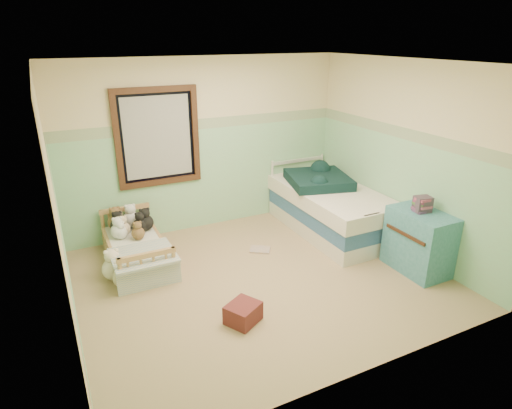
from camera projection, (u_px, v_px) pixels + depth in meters
name	position (u px, v px, depth m)	size (l,w,h in m)	color
floor	(261.00, 279.00, 5.27)	(4.20, 3.60, 0.02)	#987555
ceiling	(262.00, 62.00, 4.34)	(4.20, 3.60, 0.02)	white
wall_back	(206.00, 146.00, 6.30)	(4.20, 0.04, 2.50)	beige
wall_front	(367.00, 248.00, 3.30)	(4.20, 0.04, 2.50)	beige
wall_left	(56.00, 213.00, 3.94)	(0.04, 3.60, 2.50)	beige
wall_right	(404.00, 158.00, 5.66)	(0.04, 3.60, 2.50)	beige
wainscot_mint	(207.00, 178.00, 6.47)	(4.20, 0.01, 1.50)	#8ED09B
border_strip	(205.00, 124.00, 6.17)	(4.20, 0.01, 0.15)	#4C724B
window_frame	(158.00, 137.00, 5.91)	(1.16, 0.06, 1.36)	black
window_blinds	(158.00, 137.00, 5.92)	(0.92, 0.01, 1.12)	beige
toddler_bed_frame	(138.00, 256.00, 5.59)	(0.68, 1.36, 0.17)	olive
toddler_mattress	(136.00, 246.00, 5.53)	(0.62, 1.30, 0.12)	white
patchwork_quilt	(143.00, 255.00, 5.16)	(0.74, 0.68, 0.03)	#7898B6
plush_bed_brown	(116.00, 222.00, 5.83)	(0.22, 0.22, 0.22)	brown
plush_bed_white	(131.00, 219.00, 5.91)	(0.23, 0.23, 0.23)	silver
plush_bed_tan	(123.00, 229.00, 5.67)	(0.19, 0.19, 0.19)	beige
plush_bed_dark	(141.00, 225.00, 5.76)	(0.19, 0.19, 0.19)	black
plush_floor_cream	(113.00, 269.00, 5.20)	(0.27, 0.27, 0.27)	#F9E4C6
plush_floor_tan	(123.00, 278.00, 5.05)	(0.23, 0.23, 0.23)	beige
twin_bed_frame	(330.00, 224.00, 6.49)	(1.01, 2.01, 0.22)	silver
twin_boxspring	(331.00, 210.00, 6.41)	(1.01, 2.01, 0.22)	navy
twin_mattress	(332.00, 196.00, 6.33)	(1.05, 2.05, 0.22)	silver
teal_blanket	(318.00, 180.00, 6.49)	(0.85, 0.90, 0.14)	black
dresser	(419.00, 242.00, 5.32)	(0.48, 0.78, 0.78)	#2A6F78
book_stack	(423.00, 204.00, 5.17)	(0.19, 0.15, 0.19)	brown
red_pillow	(243.00, 313.00, 4.43)	(0.33, 0.29, 0.20)	maroon
floor_book	(260.00, 250.00, 5.93)	(0.27, 0.21, 0.02)	#FDAD44
extra_plush_0	(118.00, 231.00, 5.59)	(0.20, 0.20, 0.20)	silver
extra_plush_1	(146.00, 223.00, 5.82)	(0.21, 0.21, 0.21)	black
extra_plush_2	(120.00, 222.00, 5.88)	(0.17, 0.17, 0.17)	beige
extra_plush_3	(121.00, 233.00, 5.58)	(0.16, 0.16, 0.16)	silver
extra_plush_4	(118.00, 225.00, 5.75)	(0.20, 0.20, 0.20)	black
extra_plush_5	(138.00, 233.00, 5.56)	(0.17, 0.17, 0.17)	brown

